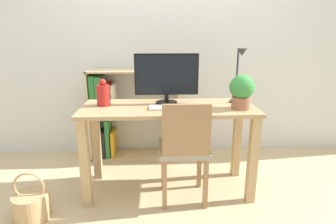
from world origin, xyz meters
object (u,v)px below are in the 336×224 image
(basket, at_px, (32,205))
(keyboard, at_px, (172,108))
(desk_lamp, at_px, (239,70))
(monitor, at_px, (167,76))
(vase, at_px, (103,94))
(chair, at_px, (184,148))
(potted_plant, at_px, (242,91))
(bookshelf, at_px, (116,115))

(basket, bearing_deg, keyboard, 15.82)
(keyboard, relative_size, desk_lamp, 0.77)
(monitor, relative_size, vase, 2.39)
(keyboard, bearing_deg, desk_lamp, 13.33)
(vase, relative_size, desk_lamp, 0.48)
(monitor, distance_m, desk_lamp, 0.61)
(desk_lamp, distance_m, basket, 1.95)
(basket, bearing_deg, chair, 8.31)
(vase, bearing_deg, keyboard, -12.59)
(desk_lamp, bearing_deg, chair, -150.62)
(chair, relative_size, basket, 2.28)
(chair, height_order, basket, chair)
(desk_lamp, bearing_deg, potted_plant, -95.97)
(potted_plant, height_order, bookshelf, potted_plant)
(potted_plant, bearing_deg, keyboard, 177.25)
(bookshelf, bearing_deg, basket, -114.77)
(keyboard, xyz_separation_m, desk_lamp, (0.57, 0.14, 0.28))
(bookshelf, bearing_deg, keyboard, -54.39)
(monitor, relative_size, chair, 0.62)
(bookshelf, bearing_deg, desk_lamp, -30.04)
(monitor, distance_m, vase, 0.55)
(keyboard, distance_m, potted_plant, 0.57)
(monitor, distance_m, chair, 0.62)
(keyboard, bearing_deg, vase, 167.41)
(vase, xyz_separation_m, basket, (-0.51, -0.43, -0.76))
(monitor, relative_size, bookshelf, 0.55)
(potted_plant, bearing_deg, basket, -170.31)
(desk_lamp, relative_size, potted_plant, 1.70)
(chair, height_order, bookshelf, bookshelf)
(keyboard, relative_size, chair, 0.42)
(potted_plant, relative_size, bookshelf, 0.28)
(monitor, bearing_deg, vase, -174.39)
(chair, xyz_separation_m, bookshelf, (-0.66, 0.93, 0.01))
(monitor, xyz_separation_m, basket, (-1.04, -0.49, -0.90))
(potted_plant, relative_size, basket, 0.72)
(basket, bearing_deg, potted_plant, 9.69)
(monitor, bearing_deg, chair, -67.78)
(keyboard, relative_size, potted_plant, 1.31)
(monitor, distance_m, basket, 1.46)
(keyboard, relative_size, basket, 0.95)
(monitor, xyz_separation_m, chair, (0.13, -0.31, -0.52))
(keyboard, bearing_deg, monitor, 101.34)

